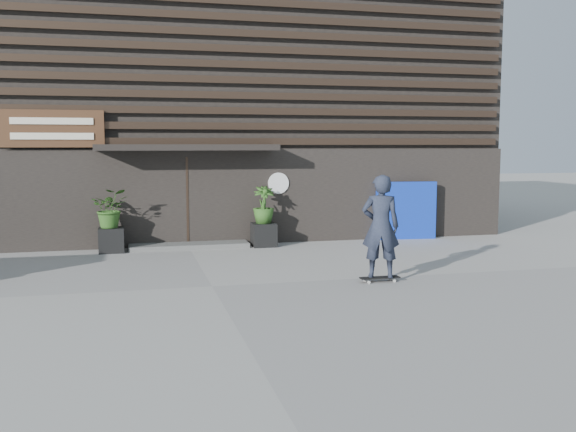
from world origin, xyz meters
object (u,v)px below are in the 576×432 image
object	(u,v)px
planter_pot_right	(264,235)
skateboarder	(381,227)
planter_pot_left	(111,240)
blue_tarp	(406,211)

from	to	relation	value
planter_pot_right	skateboarder	size ratio (longest dim) A/B	0.29
planter_pot_left	skateboarder	world-z (taller)	skateboarder
planter_pot_right	blue_tarp	distance (m)	4.14
planter_pot_left	blue_tarp	size ratio (longest dim) A/B	0.35
planter_pot_right	planter_pot_left	bearing A→B (deg)	180.00
skateboarder	blue_tarp	bearing A→B (deg)	60.97
planter_pot_left	planter_pot_right	size ratio (longest dim) A/B	1.00
planter_pot_left	planter_pot_right	xyz separation A→B (m)	(3.80, 0.00, 0.00)
planter_pot_right	skateboarder	bearing A→B (deg)	-75.14
planter_pot_left	skateboarder	bearing A→B (deg)	-43.37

